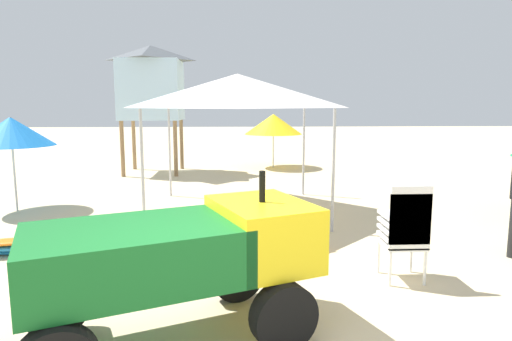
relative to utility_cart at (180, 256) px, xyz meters
name	(u,v)px	position (x,y,z in m)	size (l,w,h in m)	color
utility_cart	(180,256)	(0.00, 0.00, 0.00)	(2.81, 2.08, 1.50)	#146023
stacked_plastic_chairs	(406,226)	(2.52, 1.18, -0.09)	(0.48, 0.48, 1.20)	white
surfboard_pile	(8,247)	(-2.73, 2.41, -0.66)	(2.27, 0.77, 0.24)	#268CCC
popup_canopy	(238,91)	(0.57, 4.91, 1.60)	(3.17, 3.17, 2.71)	#B2B2B7
lifeguard_tower	(152,83)	(-2.02, 10.18, 2.01)	(1.98, 1.98, 3.91)	olive
beach_umbrella_left	(11,131)	(-3.90, 5.17, 0.81)	(1.64, 1.64, 1.89)	beige
beach_umbrella_mid	(273,124)	(1.83, 11.12, 0.69)	(1.94, 1.94, 1.82)	beige
traffic_cone_near	(317,234)	(1.69, 2.42, -0.54)	(0.34, 0.34, 0.49)	orange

